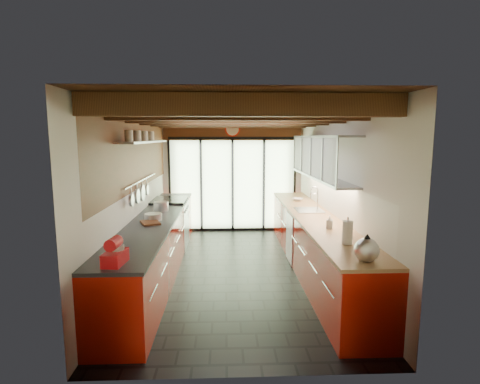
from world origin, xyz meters
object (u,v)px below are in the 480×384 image
at_px(stand_mixer, 115,253).
at_px(paper_towel, 347,233).
at_px(kettle, 367,249).
at_px(soap_bottle, 330,222).
at_px(bowl, 298,199).

xyz_separation_m(stand_mixer, paper_towel, (2.54, 0.60, 0.03)).
bearing_deg(kettle, soap_bottle, 90.00).
height_order(stand_mixer, paper_towel, paper_towel).
xyz_separation_m(kettle, soap_bottle, (0.00, 1.36, -0.04)).
bearing_deg(bowl, kettle, -90.00).
bearing_deg(stand_mixer, paper_towel, 13.22).
relative_size(stand_mixer, paper_towel, 0.99).
height_order(kettle, paper_towel, paper_towel).
distance_m(soap_bottle, bowl, 2.29).
xyz_separation_m(kettle, paper_towel, (0.00, 0.60, 0.01)).
relative_size(soap_bottle, bowl, 0.89).
distance_m(kettle, paper_towel, 0.60).
xyz_separation_m(stand_mixer, soap_bottle, (2.54, 1.35, -0.02)).
height_order(kettle, soap_bottle, kettle).
distance_m(stand_mixer, soap_bottle, 2.88).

